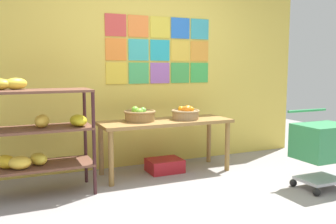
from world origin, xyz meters
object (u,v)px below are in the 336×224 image
fruit_basket_left (140,115)px  shopping_cart (323,144)px  banana_shelf_unit (36,129)px  display_table (166,127)px  produce_crate_under_table (165,165)px  fruit_basket_back_left (186,113)px

fruit_basket_left → shopping_cart: size_ratio=0.46×
banana_shelf_unit → display_table: (1.50, 0.19, -0.11)m
produce_crate_under_table → shopping_cart: shopping_cart is taller
produce_crate_under_table → banana_shelf_unit: bearing=-171.3°
banana_shelf_unit → display_table: 1.51m
display_table → fruit_basket_back_left: size_ratio=4.62×
fruit_basket_back_left → shopping_cart: (1.04, -1.18, -0.25)m
banana_shelf_unit → shopping_cart: bearing=-20.1°
fruit_basket_back_left → fruit_basket_left: (-0.57, 0.08, 0.00)m
fruit_basket_left → shopping_cart: fruit_basket_left is taller
fruit_basket_back_left → fruit_basket_left: 0.58m
display_table → fruit_basket_left: fruit_basket_left is taller
fruit_basket_back_left → shopping_cart: 1.59m
display_table → produce_crate_under_table: display_table is taller
fruit_basket_back_left → banana_shelf_unit: bearing=-174.9°
banana_shelf_unit → fruit_basket_back_left: bearing=5.1°
display_table → shopping_cart: (1.29, -1.22, -0.09)m
banana_shelf_unit → display_table: banana_shelf_unit is taller
produce_crate_under_table → fruit_basket_back_left: bearing=-16.6°
fruit_basket_back_left → produce_crate_under_table: fruit_basket_back_left is taller
banana_shelf_unit → produce_crate_under_table: bearing=8.7°
banana_shelf_unit → fruit_basket_back_left: 1.76m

